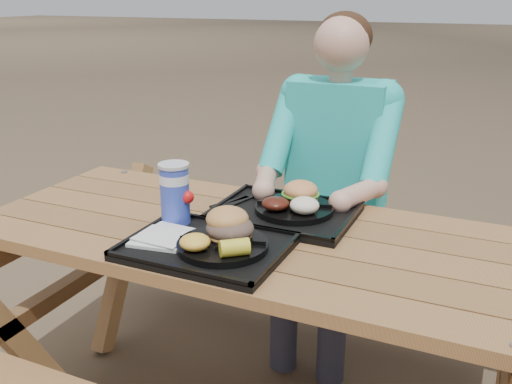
% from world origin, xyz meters
% --- Properties ---
extents(picnic_table, '(1.80, 1.49, 0.75)m').
position_xyz_m(picnic_table, '(0.00, 0.00, 0.38)').
color(picnic_table, '#999999').
rests_on(picnic_table, ground).
extents(tray_near, '(0.45, 0.35, 0.02)m').
position_xyz_m(tray_near, '(-0.07, -0.19, 0.76)').
color(tray_near, black).
rests_on(tray_near, picnic_table).
extents(tray_far, '(0.45, 0.35, 0.02)m').
position_xyz_m(tray_far, '(0.04, 0.15, 0.76)').
color(tray_far, black).
rests_on(tray_far, picnic_table).
extents(plate_near, '(0.26, 0.26, 0.02)m').
position_xyz_m(plate_near, '(-0.02, -0.19, 0.78)').
color(plate_near, black).
rests_on(plate_near, tray_near).
extents(plate_far, '(0.26, 0.26, 0.02)m').
position_xyz_m(plate_far, '(0.07, 0.16, 0.78)').
color(plate_far, black).
rests_on(plate_far, tray_far).
extents(napkin_stack, '(0.18, 0.18, 0.02)m').
position_xyz_m(napkin_stack, '(-0.21, -0.21, 0.78)').
color(napkin_stack, silver).
rests_on(napkin_stack, tray_near).
extents(soda_cup, '(0.09, 0.09, 0.18)m').
position_xyz_m(soda_cup, '(-0.24, -0.08, 0.86)').
color(soda_cup, '#162DAC').
rests_on(soda_cup, tray_near).
extents(condiment_bbq, '(0.04, 0.04, 0.03)m').
position_xyz_m(condiment_bbq, '(-0.08, -0.05, 0.78)').
color(condiment_bbq, black).
rests_on(condiment_bbq, tray_near).
extents(condiment_mustard, '(0.05, 0.05, 0.03)m').
position_xyz_m(condiment_mustard, '(-0.02, -0.07, 0.79)').
color(condiment_mustard, yellow).
rests_on(condiment_mustard, tray_near).
extents(sandwich, '(0.13, 0.13, 0.13)m').
position_xyz_m(sandwich, '(-0.01, -0.15, 0.86)').
color(sandwich, '#C28244').
rests_on(sandwich, plate_near).
extents(mac_cheese, '(0.09, 0.09, 0.04)m').
position_xyz_m(mac_cheese, '(-0.06, -0.27, 0.81)').
color(mac_cheese, yellow).
rests_on(mac_cheese, plate_near).
extents(corn_cob, '(0.11, 0.11, 0.05)m').
position_xyz_m(corn_cob, '(0.05, -0.26, 0.81)').
color(corn_cob, yellow).
rests_on(corn_cob, plate_near).
extents(cutlery_far, '(0.07, 0.16, 0.01)m').
position_xyz_m(cutlery_far, '(-0.14, 0.16, 0.77)').
color(cutlery_far, black).
rests_on(cutlery_far, tray_far).
extents(burger, '(0.12, 0.12, 0.11)m').
position_xyz_m(burger, '(0.07, 0.21, 0.84)').
color(burger, '#DC8A4D').
rests_on(burger, plate_far).
extents(baked_beans, '(0.09, 0.09, 0.04)m').
position_xyz_m(baked_beans, '(0.02, 0.10, 0.81)').
color(baked_beans, '#43160D').
rests_on(baked_beans, plate_far).
extents(potato_salad, '(0.09, 0.09, 0.05)m').
position_xyz_m(potato_salad, '(0.12, 0.11, 0.82)').
color(potato_salad, '#F0E5CC').
rests_on(potato_salad, plate_far).
extents(diner, '(0.48, 0.84, 1.28)m').
position_xyz_m(diner, '(0.06, 0.67, 0.64)').
color(diner, '#1BC1B5').
rests_on(diner, ground).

